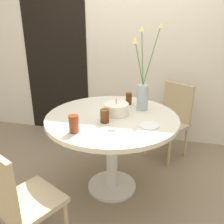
# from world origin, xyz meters

# --- Properties ---
(ground_plane) EXTENTS (16.00, 16.00, 0.00)m
(ground_plane) POSITION_xyz_m (0.00, 0.00, 0.00)
(ground_plane) COLOR #89755B
(wall_back) EXTENTS (8.00, 0.05, 2.60)m
(wall_back) POSITION_xyz_m (0.00, 1.22, 1.30)
(wall_back) COLOR beige
(wall_back) RESTS_ON ground_plane
(doorway_panel) EXTENTS (0.90, 0.01, 2.05)m
(doorway_panel) POSITION_xyz_m (-1.08, 1.18, 1.02)
(doorway_panel) COLOR black
(doorway_panel) RESTS_ON ground_plane
(dining_table) EXTENTS (1.20, 1.20, 0.78)m
(dining_table) POSITION_xyz_m (0.00, 0.00, 0.64)
(dining_table) COLOR beige
(dining_table) RESTS_ON ground_plane
(chair_far_back) EXTENTS (0.55, 0.55, 0.88)m
(chair_far_back) POSITION_xyz_m (0.54, 0.81, 0.49)
(chair_far_back) COLOR tan
(chair_far_back) RESTS_ON ground_plane
(chair_right_flank) EXTENTS (0.54, 0.54, 0.88)m
(chair_right_flank) POSITION_xyz_m (-0.44, -0.86, 0.49)
(chair_right_flank) COLOR tan
(chair_right_flank) RESTS_ON ground_plane
(birthday_cake) EXTENTS (0.23, 0.23, 0.15)m
(birthday_cake) POSITION_xyz_m (0.03, 0.05, 0.83)
(birthday_cake) COLOR white
(birthday_cake) RESTS_ON dining_table
(flower_vase) EXTENTS (0.25, 0.19, 0.79)m
(flower_vase) POSITION_xyz_m (0.24, 0.24, 0.97)
(flower_vase) COLOR #9EB2AD
(flower_vase) RESTS_ON dining_table
(side_plate) EXTENTS (0.16, 0.16, 0.01)m
(side_plate) POSITION_xyz_m (0.35, -0.14, 0.78)
(side_plate) COLOR white
(side_plate) RESTS_ON dining_table
(drink_glass_0) EXTENTS (0.08, 0.08, 0.11)m
(drink_glass_0) POSITION_xyz_m (-0.03, -0.15, 0.83)
(drink_glass_0) COLOR #51280F
(drink_glass_0) RESTS_ON dining_table
(drink_glass_1) EXTENTS (0.08, 0.08, 0.14)m
(drink_glass_1) POSITION_xyz_m (-0.21, -0.39, 0.84)
(drink_glass_1) COLOR maroon
(drink_glass_1) RESTS_ON dining_table
(drink_glass_2) EXTENTS (0.06, 0.06, 0.12)m
(drink_glass_2) POSITION_xyz_m (0.09, 0.35, 0.84)
(drink_glass_2) COLOR #51280F
(drink_glass_2) RESTS_ON dining_table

